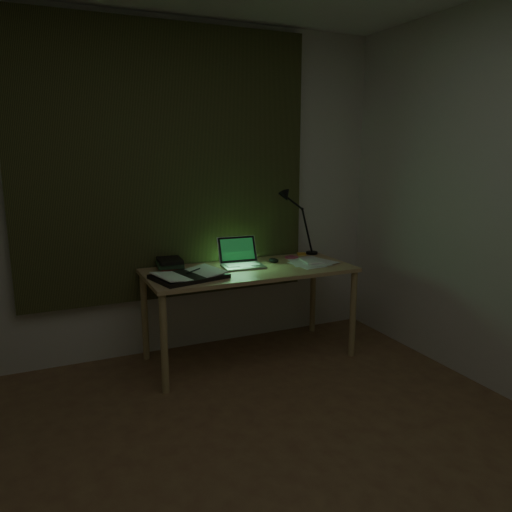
{
  "coord_description": "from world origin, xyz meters",
  "views": [
    {
      "loc": [
        -0.93,
        -1.72,
        1.57
      ],
      "look_at": [
        0.5,
        1.46,
        0.82
      ],
      "focal_mm": 35.0,
      "sensor_mm": 36.0,
      "label": 1
    }
  ],
  "objects_px": {
    "book_stack": "(170,264)",
    "loose_papers": "(305,261)",
    "desk": "(250,314)",
    "laptop": "(243,253)",
    "open_textbook": "(189,275)",
    "desk_lamp": "(312,223)"
  },
  "relations": [
    {
      "from": "open_textbook",
      "to": "loose_papers",
      "type": "bearing_deg",
      "value": -7.52
    },
    {
      "from": "laptop",
      "to": "open_textbook",
      "type": "distance_m",
      "value": 0.5
    },
    {
      "from": "open_textbook",
      "to": "desk_lamp",
      "type": "distance_m",
      "value": 1.26
    },
    {
      "from": "loose_papers",
      "to": "desk_lamp",
      "type": "relative_size",
      "value": 0.62
    },
    {
      "from": "loose_papers",
      "to": "desk_lamp",
      "type": "bearing_deg",
      "value": 50.94
    },
    {
      "from": "desk",
      "to": "open_textbook",
      "type": "distance_m",
      "value": 0.62
    },
    {
      "from": "book_stack",
      "to": "loose_papers",
      "type": "bearing_deg",
      "value": -11.18
    },
    {
      "from": "book_stack",
      "to": "desk_lamp",
      "type": "height_order",
      "value": "desk_lamp"
    },
    {
      "from": "desk",
      "to": "loose_papers",
      "type": "xyz_separation_m",
      "value": [
        0.48,
        0.0,
        0.36
      ]
    },
    {
      "from": "desk",
      "to": "laptop",
      "type": "height_order",
      "value": "laptop"
    },
    {
      "from": "book_stack",
      "to": "loose_papers",
      "type": "distance_m",
      "value": 1.04
    },
    {
      "from": "open_textbook",
      "to": "book_stack",
      "type": "relative_size",
      "value": 2.11
    },
    {
      "from": "laptop",
      "to": "loose_papers",
      "type": "distance_m",
      "value": 0.51
    },
    {
      "from": "desk_lamp",
      "to": "book_stack",
      "type": "bearing_deg",
      "value": -165.77
    },
    {
      "from": "desk",
      "to": "book_stack",
      "type": "relative_size",
      "value": 6.94
    },
    {
      "from": "desk",
      "to": "book_stack",
      "type": "distance_m",
      "value": 0.7
    },
    {
      "from": "laptop",
      "to": "desk_lamp",
      "type": "relative_size",
      "value": 0.65
    },
    {
      "from": "open_textbook",
      "to": "book_stack",
      "type": "xyz_separation_m",
      "value": [
        -0.05,
        0.3,
        0.02
      ]
    },
    {
      "from": "laptop",
      "to": "loose_papers",
      "type": "xyz_separation_m",
      "value": [
        0.5,
        -0.06,
        -0.1
      ]
    },
    {
      "from": "desk",
      "to": "laptop",
      "type": "relative_size",
      "value": 4.49
    },
    {
      "from": "laptop",
      "to": "book_stack",
      "type": "bearing_deg",
      "value": 168.12
    },
    {
      "from": "laptop",
      "to": "open_textbook",
      "type": "relative_size",
      "value": 0.73
    }
  ]
}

